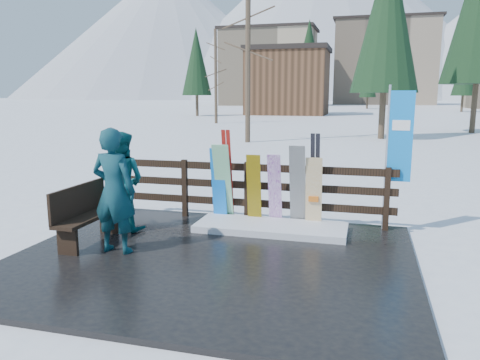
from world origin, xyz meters
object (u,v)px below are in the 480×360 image
(snowboard_5, at_px, (314,193))
(snowboard_1, at_px, (223,183))
(snowboard_3, at_px, (275,190))
(bench, at_px, (85,213))
(rental_flag, at_px, (397,142))
(person_front, at_px, (114,191))
(snowboard_4, at_px, (298,186))
(snowboard_2, at_px, (254,189))
(snowboard_0, at_px, (219,185))
(person_back, at_px, (121,181))

(snowboard_5, bearing_deg, snowboard_1, 180.00)
(snowboard_3, bearing_deg, snowboard_1, 180.00)
(bench, bearing_deg, snowboard_3, 33.59)
(snowboard_3, height_order, rental_flag, rental_flag)
(snowboard_3, distance_m, person_front, 3.01)
(snowboard_5, relative_size, person_front, 0.68)
(snowboard_3, bearing_deg, person_front, -134.51)
(bench, relative_size, person_front, 0.77)
(bench, bearing_deg, rental_flag, 23.39)
(snowboard_5, bearing_deg, bench, -152.14)
(bench, xyz_separation_m, snowboard_4, (3.24, 1.87, 0.25))
(snowboard_1, bearing_deg, snowboard_2, 0.00)
(snowboard_1, relative_size, person_front, 0.81)
(snowboard_2, relative_size, snowboard_4, 0.85)
(snowboard_4, xyz_separation_m, snowboard_5, (0.30, 0.00, -0.11))
(snowboard_0, xyz_separation_m, snowboard_5, (1.82, -0.00, -0.06))
(snowboard_1, distance_m, snowboard_4, 1.43)
(bench, bearing_deg, snowboard_1, 45.99)
(snowboard_5, bearing_deg, snowboard_2, 180.00)
(rental_flag, xyz_separation_m, person_front, (-4.23, -2.41, -0.63))
(person_back, bearing_deg, person_front, 116.70)
(bench, bearing_deg, snowboard_0, 47.45)
(snowboard_1, bearing_deg, snowboard_4, 0.00)
(person_front, xyz_separation_m, person_back, (-0.52, 1.15, -0.08))
(snowboard_4, xyz_separation_m, rental_flag, (1.71, 0.27, 0.84))
(rental_flag, bearing_deg, snowboard_1, -175.09)
(snowboard_4, distance_m, person_front, 3.31)
(snowboard_5, xyz_separation_m, person_back, (-3.34, -0.99, 0.23))
(snowboard_2, xyz_separation_m, snowboard_3, (0.40, 0.00, 0.01))
(snowboard_0, bearing_deg, person_back, -146.96)
(snowboard_1, xyz_separation_m, snowboard_4, (1.43, 0.00, 0.01))
(person_front, height_order, person_back, person_front)
(snowboard_5, height_order, person_back, person_back)
(snowboard_3, bearing_deg, snowboard_4, 0.00)
(snowboard_1, relative_size, snowboard_5, 1.18)
(snowboard_4, bearing_deg, bench, -150.00)
(snowboard_0, height_order, snowboard_3, snowboard_0)
(snowboard_3, distance_m, person_back, 2.81)
(bench, relative_size, snowboard_2, 1.11)
(snowboard_2, xyz_separation_m, rental_flag, (2.53, 0.27, 0.94))
(bench, relative_size, person_back, 0.84)
(snowboard_1, xyz_separation_m, person_back, (-1.61, -0.99, 0.14))
(snowboard_1, xyz_separation_m, snowboard_3, (1.01, 0.00, -0.08))
(rental_flag, distance_m, person_back, 4.97)
(snowboard_0, relative_size, person_front, 0.75)
(bench, relative_size, snowboard_4, 0.95)
(rental_flag, bearing_deg, snowboard_2, -173.91)
(person_back, bearing_deg, snowboard_2, -153.62)
(snowboard_3, height_order, snowboard_5, snowboard_3)
(snowboard_0, height_order, snowboard_4, snowboard_4)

